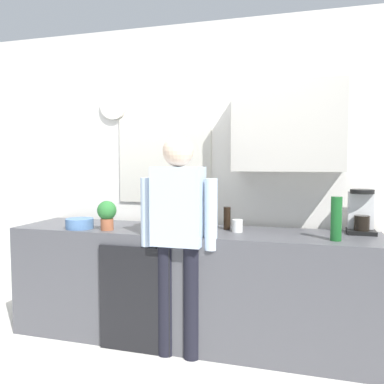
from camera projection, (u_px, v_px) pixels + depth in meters
name	position (u px, v px, depth m)	size (l,w,h in m)	color
ground_plane	(179.00, 356.00, 2.92)	(8.00, 8.00, 0.00)	silver
kitchen_counter	(190.00, 285.00, 3.18)	(2.86, 0.64, 0.88)	#4C4C51
dishwasher_panel	(134.00, 300.00, 2.96)	(0.56, 0.02, 0.79)	black
back_wall_assembly	(213.00, 169.00, 3.47)	(4.46, 0.42, 2.60)	white
coffee_maker	(361.00, 214.00, 2.99)	(0.20, 0.20, 0.33)	black
bottle_dark_sauce	(227.00, 218.00, 3.16)	(0.06, 0.06, 0.18)	black
bottle_amber_beer	(167.00, 212.00, 3.33)	(0.06, 0.06, 0.23)	brown
bottle_olive_oil	(197.00, 212.00, 3.26)	(0.06, 0.06, 0.25)	olive
bottle_green_wine	(336.00, 219.00, 2.70)	(0.07, 0.07, 0.30)	#195923
cup_white_mug	(237.00, 226.00, 3.05)	(0.08, 0.08, 0.10)	white
mixing_bowl	(80.00, 224.00, 3.21)	(0.22, 0.22, 0.08)	#4C72A5
potted_plant	(107.00, 213.00, 3.13)	(0.15, 0.15, 0.23)	#9E5638
person_at_sink	(178.00, 227.00, 2.85)	(0.57, 0.22, 1.60)	black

